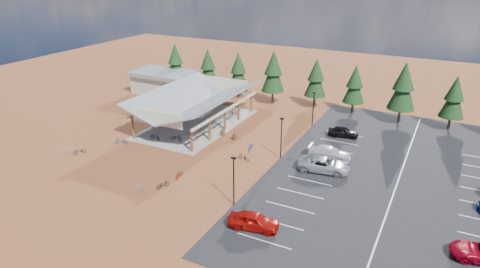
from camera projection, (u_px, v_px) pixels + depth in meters
ground at (236, 156)px, 51.89m from camera, size 140.00×140.00×0.00m
asphalt_lot at (399, 178)px, 46.54m from camera, size 27.00×44.00×0.04m
concrete_pad at (197, 124)px, 61.86m from camera, size 10.60×18.60×0.10m
bike_pavilion at (196, 99)px, 60.44m from camera, size 11.65×19.40×4.97m
outbuilding at (163, 82)px, 76.10m from camera, size 11.00×7.00×3.90m
lamp_post_0 at (234, 178)px, 40.41m from camera, size 0.50×0.25×5.14m
lamp_post_1 at (281, 135)px, 50.31m from camera, size 0.50×0.25×5.14m
lamp_post_2 at (313, 106)px, 60.20m from camera, size 0.50×0.25×5.14m
trash_bin_0 at (235, 137)px, 56.48m from camera, size 0.60×0.60×0.90m
trash_bin_1 at (223, 133)px, 57.70m from camera, size 0.60×0.60×0.90m
pine_0 at (176, 61)px, 77.64m from camera, size 3.58×3.58×8.33m
pine_1 at (208, 66)px, 74.61m from camera, size 3.45×3.45×8.03m
pine_2 at (238, 70)px, 72.17m from camera, size 3.41×3.41×7.95m
pine_3 at (273, 71)px, 69.13m from camera, size 3.80×3.80×8.85m
pine_4 at (316, 78)px, 67.50m from camera, size 3.43×3.43×7.99m
pine_5 at (355, 84)px, 64.67m from camera, size 3.27×3.27×7.63m
pine_6 at (403, 86)px, 60.52m from camera, size 3.87×3.87×9.01m
pine_7 at (454, 97)px, 58.35m from camera, size 3.33×3.33×7.76m
bike_0 at (155, 137)px, 56.18m from camera, size 1.75×0.80×0.89m
bike_1 at (171, 120)px, 62.10m from camera, size 1.73×0.80×1.00m
bike_2 at (201, 113)px, 65.09m from camera, size 1.84×1.14×0.91m
bike_3 at (208, 106)px, 67.72m from camera, size 1.82×1.01×1.05m
bike_4 at (176, 138)px, 55.80m from camera, size 1.86×0.68×0.97m
bike_5 at (194, 133)px, 57.29m from camera, size 1.64×0.53×0.97m
bike_6 at (229, 119)px, 62.39m from camera, size 1.73×0.86×0.87m
bike_7 at (234, 112)px, 65.14m from camera, size 1.58×0.67×0.92m
bike_8 at (80, 151)px, 52.24m from camera, size 1.10×1.74×0.86m
bike_9 at (67, 151)px, 52.23m from camera, size 1.33×1.39×0.90m
bike_10 at (121, 141)px, 55.05m from camera, size 1.87×1.32×0.93m
bike_11 at (179, 174)px, 46.55m from camera, size 0.59×1.64×0.97m
bike_12 at (163, 184)px, 44.51m from camera, size 1.04×1.61×0.80m
bike_13 at (140, 188)px, 43.64m from camera, size 1.55×0.68×0.90m
bike_14 at (251, 146)px, 53.46m from camera, size 1.02×2.00×1.00m
bike_16 at (243, 157)px, 50.63m from camera, size 1.79×1.02×0.89m
car_0 at (254, 221)px, 37.55m from camera, size 4.79×2.61×1.55m
car_2 at (324, 165)px, 47.86m from camera, size 6.07×3.41×1.60m
car_3 at (329, 153)px, 50.93m from camera, size 5.20×2.38×1.47m
car_4 at (343, 132)px, 57.29m from camera, size 4.21×2.26×1.36m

